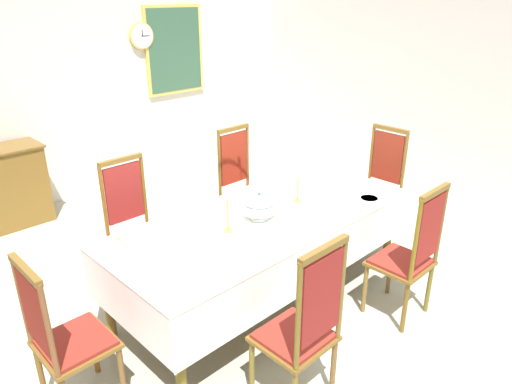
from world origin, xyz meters
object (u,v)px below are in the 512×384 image
object	(u,v)px
chair_south_b	(410,253)
chair_head_west	(63,336)
bowl_near_right	(369,199)
chair_north_a	(134,224)
candlestick_west	(228,214)
soup_tureen	(259,206)
candlestick_east	(298,188)
chair_north_b	(242,185)
spoon_primary	(119,240)
chair_south_a	(303,327)
dining_table	(265,224)
chair_head_east	(379,183)
mounted_clock	(141,36)
spoon_secondary	(374,196)
bowl_near_left	(136,233)
framed_painting	(175,50)

from	to	relation	value
chair_south_b	chair_head_west	world-z (taller)	chair_south_b
bowl_near_right	chair_north_a	bearing A→B (deg)	136.86
candlestick_west	soup_tureen	bearing A→B (deg)	0.00
candlestick_west	candlestick_east	xyz separation A→B (m)	(0.79, 0.00, -0.02)
chair_north_b	spoon_primary	size ratio (longest dim) A/B	6.71
chair_south_b	candlestick_west	bearing A→B (deg)	136.78
chair_south_a	dining_table	bearing A→B (deg)	56.38
chair_head_east	bowl_near_right	size ratio (longest dim) A/B	6.53
chair_north_a	chair_north_b	distance (m)	1.27
chair_south_b	chair_head_west	bearing A→B (deg)	157.59
soup_tureen	chair_north_a	bearing A→B (deg)	120.92
mounted_clock	chair_south_b	bearing A→B (deg)	-94.61
chair_south_a	bowl_near_right	distance (m)	1.59
chair_head_east	soup_tureen	world-z (taller)	chair_head_east
spoon_primary	mounted_clock	size ratio (longest dim) A/B	0.53
dining_table	candlestick_west	size ratio (longest dim) A/B	7.08
bowl_near_right	spoon_secondary	distance (m)	0.12
candlestick_east	chair_north_b	bearing A→B (deg)	76.25
chair_south_b	mounted_clock	bearing A→B (deg)	85.39
dining_table	spoon_secondary	distance (m)	1.04
chair_north_b	chair_head_west	size ratio (longest dim) A/B	1.09
chair_north_b	chair_head_west	xyz separation A→B (m)	(-2.34, -0.97, -0.03)
chair_head_east	bowl_near_left	bearing A→B (deg)	80.93
spoon_secondary	mounted_clock	bearing A→B (deg)	79.87
chair_head_east	bowl_near_left	xyz separation A→B (m)	(-2.64, 0.42, 0.22)
chair_south_b	chair_north_b	distance (m)	1.93
dining_table	chair_head_west	xyz separation A→B (m)	(-1.71, 0.00, -0.15)
chair_head_west	bowl_near_right	bearing A→B (deg)	80.48
framed_painting	chair_north_b	bearing A→B (deg)	-110.46
chair_south_a	chair_north_a	world-z (taller)	chair_south_a
bowl_near_left	soup_tureen	bearing A→B (deg)	-25.96
chair_head_west	candlestick_west	xyz separation A→B (m)	(1.31, -0.00, 0.37)
chair_south_b	chair_south_a	bearing A→B (deg)	-179.90
candlestick_east	chair_head_east	bearing A→B (deg)	-0.00
chair_head_east	framed_painting	distance (m)	3.44
chair_head_west	mounted_clock	size ratio (longest dim) A/B	3.23
chair_south_b	soup_tureen	bearing A→B (deg)	125.82
bowl_near_right	mounted_clock	bearing A→B (deg)	88.03
spoon_secondary	mounted_clock	xyz separation A→B (m)	(0.01, 3.63, 1.14)
chair_head_east	soup_tureen	distance (m)	1.80
chair_north_b	chair_north_a	bearing A→B (deg)	0.08
chair_south_a	spoon_secondary	size ratio (longest dim) A/B	6.73
spoon_primary	framed_painting	xyz separation A→B (m)	(2.53, 2.79, 0.92)
chair_head_west	candlestick_east	size ratio (longest dim) A/B	3.43
bowl_near_right	spoon_secondary	size ratio (longest dim) A/B	1.02
dining_table	spoon_secondary	world-z (taller)	spoon_secondary
chair_south_a	soup_tureen	distance (m)	1.16
dining_table	soup_tureen	size ratio (longest dim) A/B	9.24
dining_table	spoon_primary	bearing A→B (deg)	156.89
chair_north_a	soup_tureen	xyz separation A→B (m)	(0.58, -0.96, 0.31)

